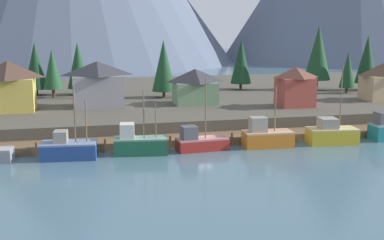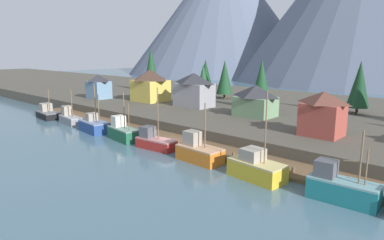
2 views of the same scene
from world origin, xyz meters
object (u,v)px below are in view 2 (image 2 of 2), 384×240
conifer_mid_right (359,84)px  conifer_far_right (225,77)px  fishing_boat_grey (70,118)px  fishing_boat_blue (94,126)px  conifer_centre (261,81)px  conifer_mid_left (151,68)px  fishing_boat_orange (199,151)px  house_blue (99,86)px  fishing_boat_yellow (256,168)px  house_grey (194,90)px  fishing_boat_green (123,132)px  fishing_boat_red (155,141)px  house_green (255,100)px  conifer_near_right (203,78)px  house_yellow (150,85)px  fishing_boat_teal (341,188)px  fishing_boat_black (48,113)px  house_red (323,113)px  conifer_near_left (205,76)px

conifer_mid_right → conifer_far_right: 30.61m
fishing_boat_grey → fishing_boat_blue: size_ratio=0.81×
conifer_centre → conifer_far_right: conifer_centre is taller
conifer_mid_right → conifer_mid_left: bearing=-177.6°
fishing_boat_orange → fishing_boat_grey: bearing=-178.0°
house_blue → fishing_boat_yellow: bearing=-14.9°
conifer_far_right → house_grey: bearing=-78.9°
house_grey → fishing_boat_green: bearing=-79.9°
fishing_boat_red → house_grey: size_ratio=1.12×
fishing_boat_yellow → house_green: size_ratio=1.44×
fishing_boat_red → fishing_boat_yellow: bearing=-6.6°
house_green → conifer_near_right: conifer_near_right is taller
conifer_near_right → conifer_far_right: bearing=34.1°
fishing_boat_red → house_grey: (-11.20, 20.72, 5.00)m
fishing_boat_orange → house_yellow: (-32.70, 19.87, 4.96)m
house_grey → conifer_centre: 13.85m
conifer_centre → fishing_boat_green: bearing=-105.6°
fishing_boat_green → fishing_boat_yellow: bearing=7.0°
fishing_boat_teal → conifer_far_right: size_ratio=0.76×
fishing_boat_orange → house_blue: house_blue is taller
fishing_boat_black → fishing_boat_grey: fishing_boat_grey is taller
fishing_boat_yellow → fishing_boat_teal: 9.00m
conifer_near_right → fishing_boat_teal: bearing=-35.4°
house_red → conifer_mid_right: 21.25m
fishing_boat_black → house_green: bearing=33.3°
fishing_boat_green → conifer_near_left: size_ratio=0.83×
fishing_boat_yellow → conifer_centre: size_ratio=1.01×
fishing_boat_teal → house_yellow: (-50.48, 19.73, 4.90)m
conifer_near_right → conifer_far_right: conifer_far_right is taller
fishing_boat_yellow → conifer_mid_right: size_ratio=1.03×
fishing_boat_green → conifer_centre: bearing=81.7°
house_yellow → conifer_near_right: size_ratio=0.91×
fishing_boat_black → fishing_boat_teal: (60.15, 0.40, 0.29)m
house_blue → conifer_far_right: bearing=42.3°
fishing_boat_blue → fishing_boat_orange: fishing_boat_blue is taller
conifer_centre → house_grey: bearing=-147.6°
house_grey → conifer_near_right: size_ratio=0.95×
house_red → house_yellow: 43.09m
house_green → conifer_near_left: conifer_near_left is taller
house_grey → house_green: house_grey is taller
fishing_boat_teal → conifer_centre: (-25.98, 27.95, 6.66)m
house_grey → conifer_mid_left: 30.45m
fishing_boat_red → conifer_far_right: conifer_far_right is taller
fishing_boat_orange → house_yellow: size_ratio=1.02×
fishing_boat_orange → fishing_boat_yellow: bearing=0.5°
fishing_boat_red → house_red: 23.82m
fishing_boat_blue → house_blue: size_ratio=1.44×
fishing_boat_blue → fishing_boat_teal: (42.02, 0.47, 0.22)m
fishing_boat_green → fishing_boat_grey: bearing=-173.6°
conifer_mid_left → house_green: bearing=-16.4°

